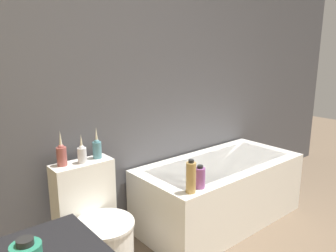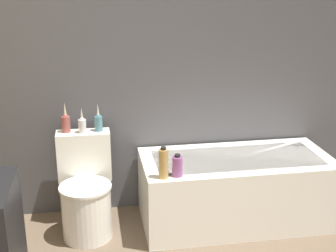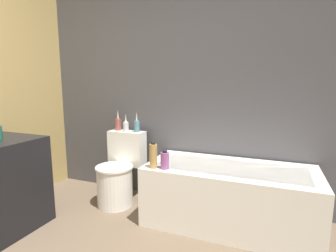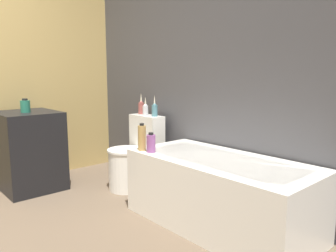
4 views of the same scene
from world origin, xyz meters
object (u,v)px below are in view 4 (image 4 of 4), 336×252
bathtub (219,192)px  vase_gold (141,107)px  soap_bottle_glass (25,106)px  toilet (133,157)px  shampoo_bottle_short (151,143)px  shampoo_bottle_tall (142,138)px  vase_silver (145,109)px  vase_bronze (155,109)px

bathtub → vase_gold: (-1.32, 0.23, 0.57)m
soap_bottle_glass → vase_gold: (0.54, 1.07, -0.04)m
vase_gold → soap_bottle_glass: bearing=-117.0°
toilet → shampoo_bottle_short: 0.78m
soap_bottle_glass → shampoo_bottle_short: size_ratio=0.85×
shampoo_bottle_short → shampoo_bottle_tall: bearing=-171.1°
bathtub → vase_silver: bearing=170.7°
bathtub → soap_bottle_glass: soap_bottle_glass is taller
vase_gold → vase_silver: bearing=-16.8°
bathtub → soap_bottle_glass: bearing=-156.0°
toilet → vase_silver: bearing=90.0°
soap_bottle_glass → vase_bronze: (0.79, 1.05, -0.04)m
bathtub → toilet: (-1.20, 0.02, 0.05)m
shampoo_bottle_short → toilet: bearing=156.6°
soap_bottle_glass → shampoo_bottle_short: soap_bottle_glass is taller
toilet → shampoo_bottle_tall: (0.56, -0.30, 0.34)m
soap_bottle_glass → vase_silver: 1.23m
vase_bronze → shampoo_bottle_short: (0.54, -0.49, -0.21)m
bathtub → vase_bronze: size_ratio=6.76×
bathtub → shampoo_bottle_short: 0.69m
toilet → soap_bottle_glass: soap_bottle_glass is taller
soap_bottle_glass → vase_silver: bearing=57.0°
toilet → vase_bronze: size_ratio=3.42×
shampoo_bottle_short → vase_bronze: bearing=138.0°
toilet → soap_bottle_glass: 1.22m
vase_silver → soap_bottle_glass: bearing=-123.0°
soap_bottle_glass → vase_bronze: vase_bronze is taller
vase_bronze → shampoo_bottle_tall: size_ratio=0.94×
shampoo_bottle_tall → vase_bronze: bearing=131.0°
vase_bronze → shampoo_bottle_short: vase_bronze is taller
shampoo_bottle_tall → vase_gold: bearing=143.1°
bathtub → vase_silver: vase_silver is taller
vase_gold → bathtub: bearing=-10.0°
soap_bottle_glass → shampoo_bottle_tall: soap_bottle_glass is taller
vase_bronze → shampoo_bottle_tall: 0.69m
vase_gold → vase_silver: 0.13m
toilet → vase_gold: bearing=120.7°
vase_gold → toilet: bearing=-59.3°
bathtub → vase_gold: size_ratio=6.34×
bathtub → soap_bottle_glass: size_ratio=10.65×
vase_silver → bathtub: bearing=-9.3°
soap_bottle_glass → toilet: bearing=52.0°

